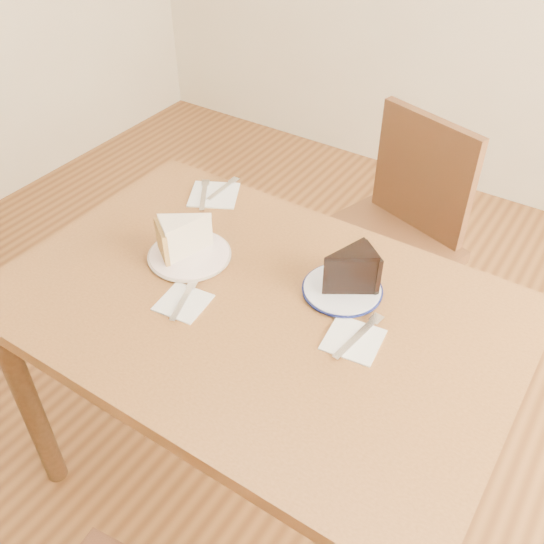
{
  "coord_description": "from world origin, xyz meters",
  "views": [
    {
      "loc": [
        0.6,
        -0.84,
        1.71
      ],
      "look_at": [
        0.0,
        0.06,
        0.8
      ],
      "focal_mm": 40.0,
      "sensor_mm": 36.0,
      "label": 1
    }
  ],
  "objects": [
    {
      "name": "table",
      "position": [
        0.0,
        0.0,
        0.65
      ],
      "size": [
        1.2,
        0.8,
        0.75
      ],
      "color": "#502F16",
      "rests_on": "ground"
    },
    {
      "name": "knife_spare",
      "position": [
        -0.38,
        0.29,
        0.76
      ],
      "size": [
        0.1,
        0.14,
        0.0
      ],
      "primitive_type": "cube",
      "rotation": [
        0.0,
        0.0,
        0.59
      ],
      "color": "silver",
      "rests_on": "napkin_spare"
    },
    {
      "name": "napkin_spare",
      "position": [
        -0.36,
        0.31,
        0.75
      ],
      "size": [
        0.18,
        0.18,
        0.0
      ],
      "primitive_type": "cube",
      "rotation": [
        0.0,
        0.0,
        0.49
      ],
      "color": "white",
      "rests_on": "table"
    },
    {
      "name": "plate_cream",
      "position": [
        -0.24,
        0.05,
        0.76
      ],
      "size": [
        0.2,
        0.2,
        0.01
      ],
      "primitive_type": "cylinder",
      "color": "white",
      "rests_on": "table"
    },
    {
      "name": "ground",
      "position": [
        0.0,
        0.0,
        0.0
      ],
      "size": [
        4.0,
        4.0,
        0.0
      ],
      "primitive_type": "plane",
      "color": "#4F2D15",
      "rests_on": "ground"
    },
    {
      "name": "napkin_navy",
      "position": [
        0.24,
        0.02,
        0.75
      ],
      "size": [
        0.13,
        0.13,
        0.0
      ],
      "primitive_type": "cube",
      "rotation": [
        0.0,
        0.0,
        0.12
      ],
      "color": "white",
      "rests_on": "table"
    },
    {
      "name": "knife_navy",
      "position": [
        0.25,
        0.03,
        0.76
      ],
      "size": [
        0.04,
        0.17,
        0.0
      ],
      "primitive_type": "cube",
      "rotation": [
        0.0,
        0.0,
        -0.13
      ],
      "color": "silver",
      "rests_on": "napkin_navy"
    },
    {
      "name": "chair_far",
      "position": [
        0.03,
        0.72,
        0.5
      ],
      "size": [
        0.55,
        0.55,
        0.89
      ],
      "rotation": [
        0.0,
        0.0,
        2.83
      ],
      "color": "#381E10",
      "rests_on": "ground"
    },
    {
      "name": "plate_navy",
      "position": [
        0.15,
        0.14,
        0.76
      ],
      "size": [
        0.18,
        0.18,
        0.01
      ],
      "primitive_type": "cylinder",
      "color": "white",
      "rests_on": "table"
    },
    {
      "name": "fork_cream",
      "position": [
        -0.14,
        -0.09,
        0.76
      ],
      "size": [
        0.06,
        0.14,
        0.0
      ],
      "primitive_type": "cube",
      "rotation": [
        0.0,
        0.0,
        0.32
      ],
      "color": "silver",
      "rests_on": "napkin_cream"
    },
    {
      "name": "chocolate_cake",
      "position": [
        0.16,
        0.14,
        0.81
      ],
      "size": [
        0.14,
        0.14,
        0.1
      ],
      "primitive_type": null,
      "rotation": [
        0.0,
        0.0,
        2.48
      ],
      "color": "black",
      "rests_on": "plate_navy"
    },
    {
      "name": "napkin_cream",
      "position": [
        -0.14,
        -0.1,
        0.75
      ],
      "size": [
        0.12,
        0.12,
        0.0
      ],
      "primitive_type": "cube",
      "rotation": [
        0.0,
        0.0,
        0.11
      ],
      "color": "white",
      "rests_on": "table"
    },
    {
      "name": "carrot_cake",
      "position": [
        -0.25,
        0.06,
        0.81
      ],
      "size": [
        0.15,
        0.15,
        0.09
      ],
      "primitive_type": null,
      "rotation": [
        0.0,
        0.0,
        -0.62
      ],
      "color": "#EFE2C5",
      "rests_on": "plate_cream"
    },
    {
      "name": "fork_spare",
      "position": [
        -0.36,
        0.34,
        0.76
      ],
      "size": [
        0.02,
        0.14,
        0.0
      ],
      "primitive_type": "cube",
      "rotation": [
        0.0,
        0.0,
        0.01
      ],
      "color": "silver",
      "rests_on": "napkin_spare"
    }
  ]
}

